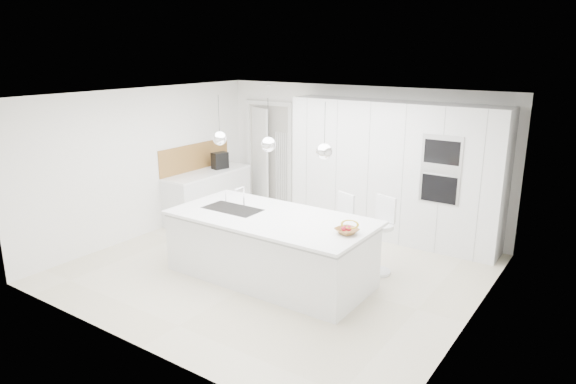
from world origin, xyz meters
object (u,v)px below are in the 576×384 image
Objects in this scene: espresso_machine at (220,161)px; bar_stool_left at (341,231)px; island_base at (269,249)px; fruit_bowl at (347,231)px; bar_stool_right at (380,237)px.

bar_stool_left is (3.14, -0.91, -0.52)m from espresso_machine.
island_base is 8.99× the size of espresso_machine.
bar_stool_left reaches higher than fruit_bowl.
island_base is at bearing -179.21° from fruit_bowl.
espresso_machine is (-2.53, 1.84, 0.63)m from island_base.
island_base is at bearing -20.07° from espresso_machine.
bar_stool_right reaches higher than island_base.
island_base is 1.57m from bar_stool_right.
bar_stool_right is at bearing 3.40° from espresso_machine.
fruit_bowl is (1.18, 0.02, 0.50)m from island_base.
espresso_machine reaches higher than bar_stool_right.
bar_stool_right is (1.19, 1.01, 0.12)m from island_base.
espresso_machine is at bearing -175.49° from bar_stool_left.
espresso_machine is at bearing 143.97° from island_base.
bar_stool_right is at bearing 89.37° from fruit_bowl.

